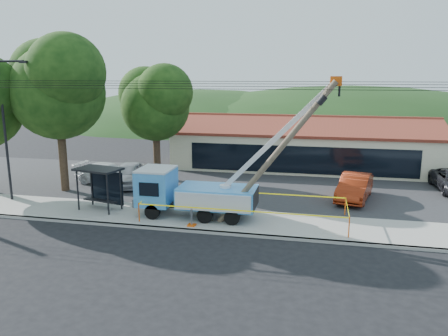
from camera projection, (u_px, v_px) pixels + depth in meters
name	position (u px, v px, depth m)	size (l,w,h in m)	color
ground	(199.00, 249.00, 20.73)	(120.00, 120.00, 0.00)	black
curb	(209.00, 232.00, 22.72)	(60.00, 0.25, 0.15)	#A39F98
sidewalk	(218.00, 220.00, 24.54)	(60.00, 4.00, 0.15)	#A39F98
parking_lot	(242.00, 186.00, 32.18)	(60.00, 12.00, 0.10)	#28282B
strip_mall	(303.00, 146.00, 38.58)	(22.50, 8.53, 4.67)	beige
streetlight	(7.00, 120.00, 27.27)	(2.13, 0.22, 9.00)	black
tree_west_near	(57.00, 83.00, 29.30)	(7.56, 6.72, 10.80)	#332316
tree_lot	(155.00, 100.00, 33.31)	(6.30, 5.60, 8.94)	#332316
hill_west	(201.00, 122.00, 76.39)	(78.40, 56.00, 28.00)	#183513
hill_center	(348.00, 125.00, 71.16)	(89.60, 64.00, 32.00)	#183513
utility_truck	(194.00, 191.00, 24.76)	(11.11, 3.66, 7.89)	black
leaning_pole	(280.00, 149.00, 22.57)	(6.11, 1.71, 7.83)	brown
bus_shelter	(101.00, 179.00, 26.05)	(2.92, 2.14, 2.54)	black
caution_tape	(244.00, 205.00, 24.51)	(11.23, 3.68, 1.06)	#DD500C
car_silver	(129.00, 186.00, 32.34)	(1.96, 4.87, 1.66)	#A7A9AF
car_red	(354.00, 201.00, 28.63)	(1.75, 5.03, 1.66)	maroon
car_white	(109.00, 184.00, 32.85)	(2.09, 5.13, 1.49)	white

